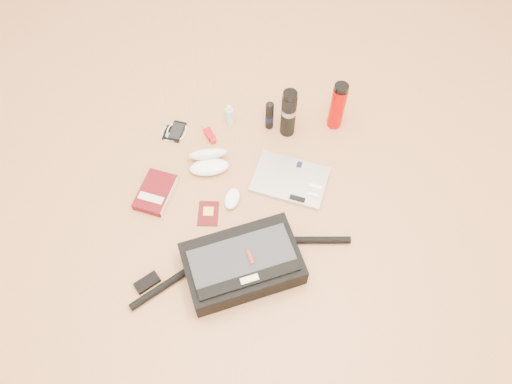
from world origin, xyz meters
TOP-DOWN VIEW (x-y plane):
  - ground at (0.00, 0.00)m, footprint 4.00×4.00m
  - messenger_bag at (-0.02, -0.27)m, footprint 0.92×0.39m
  - laptop at (0.21, 0.15)m, footprint 0.38×0.33m
  - book at (-0.39, 0.11)m, footprint 0.20×0.24m
  - passport at (-0.16, -0.00)m, footprint 0.10×0.13m
  - mouse at (-0.06, 0.06)m, footprint 0.09×0.12m
  - sunglasses_case at (-0.16, 0.25)m, footprint 0.19×0.17m
  - ipod at (-0.35, 0.44)m, footprint 0.09×0.10m
  - phone at (-0.31, 0.45)m, footprint 0.12×0.13m
  - inhaler at (-0.16, 0.42)m, footprint 0.07×0.11m
  - spray_bottle at (-0.05, 0.49)m, footprint 0.04×0.04m
  - aerosol_can at (0.14, 0.46)m, footprint 0.05×0.05m
  - thermos_black at (0.22, 0.43)m, footprint 0.08×0.08m
  - thermos_red at (0.45, 0.46)m, footprint 0.07×0.07m

SIDE VIEW (x-z plane):
  - ground at x=0.00m, z-range 0.00..0.00m
  - passport at x=-0.16m, z-range 0.00..0.01m
  - ipod at x=-0.35m, z-range 0.00..0.01m
  - phone at x=-0.31m, z-range 0.00..0.01m
  - laptop at x=0.21m, z-range 0.00..0.03m
  - inhaler at x=-0.16m, z-range 0.00..0.03m
  - mouse at x=-0.06m, z-range 0.00..0.04m
  - book at x=-0.39m, z-range 0.00..0.04m
  - sunglasses_case at x=-0.16m, z-range -0.02..0.09m
  - spray_bottle at x=-0.05m, z-range -0.01..0.12m
  - messenger_bag at x=-0.02m, z-range -0.01..0.12m
  - aerosol_can at x=0.14m, z-range 0.00..0.17m
  - thermos_red at x=0.45m, z-range 0.00..0.27m
  - thermos_black at x=0.22m, z-range 0.00..0.27m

